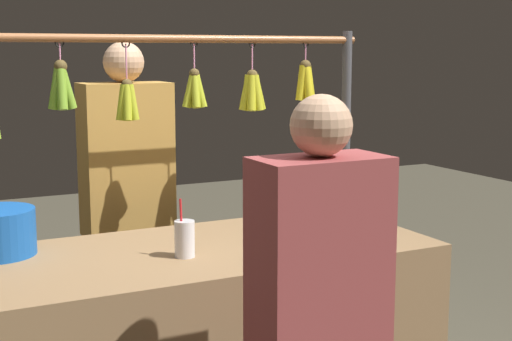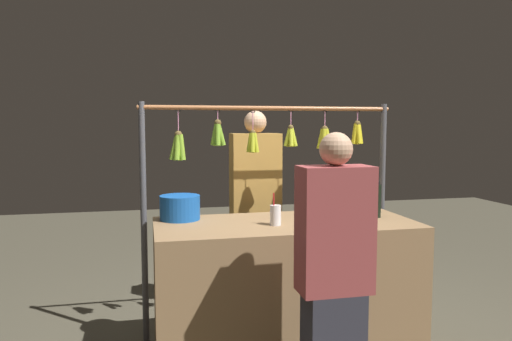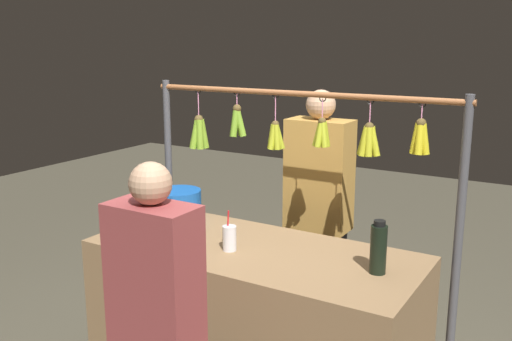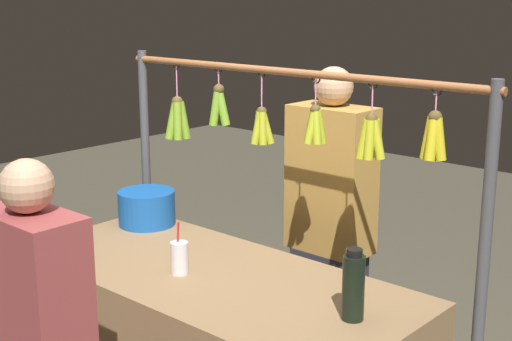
% 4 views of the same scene
% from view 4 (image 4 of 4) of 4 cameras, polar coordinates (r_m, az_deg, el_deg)
% --- Properties ---
extents(display_rack, '(1.88, 0.13, 1.71)m').
position_cam_4_polar(display_rack, '(3.09, 1.97, -0.46)').
color(display_rack, '#4C4C51').
rests_on(display_rack, ground).
extents(water_bottle, '(0.08, 0.08, 0.25)m').
position_cam_4_polar(water_bottle, '(2.46, 7.67, -9.01)').
color(water_bottle, black).
rests_on(water_bottle, market_counter).
extents(blue_bucket, '(0.27, 0.27, 0.16)m').
position_cam_4_polar(blue_bucket, '(3.46, -8.60, -2.91)').
color(blue_bucket, '#1855AC').
rests_on(blue_bucket, market_counter).
extents(drink_cup, '(0.07, 0.07, 0.21)m').
position_cam_4_polar(drink_cup, '(2.86, -6.05, -6.84)').
color(drink_cup, silver).
rests_on(drink_cup, market_counter).
extents(vendor_person, '(0.40, 0.21, 1.67)m').
position_cam_4_polar(vendor_person, '(3.50, 5.82, -5.70)').
color(vendor_person, '#2D2D38').
rests_on(vendor_person, ground).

